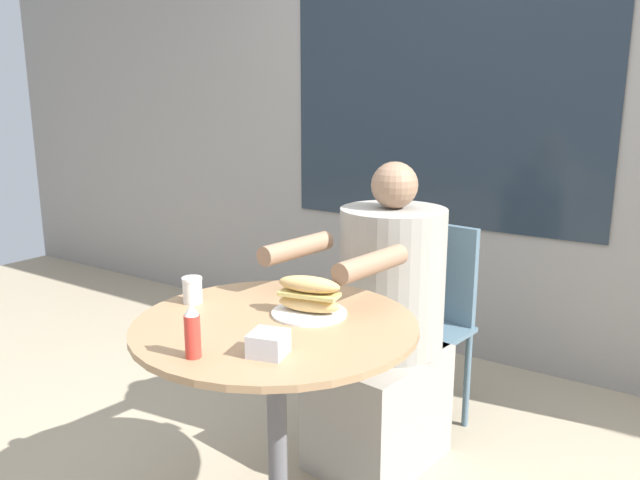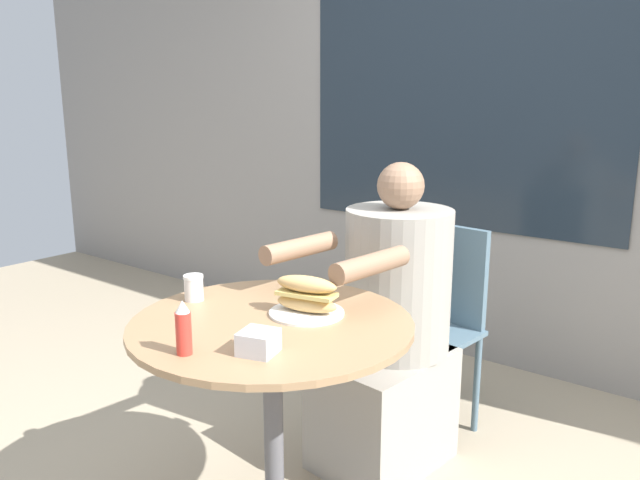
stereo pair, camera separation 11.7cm
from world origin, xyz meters
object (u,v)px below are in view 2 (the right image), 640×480
Objects in this scene: drink_cup at (194,288)px; condiment_bottle at (183,328)px; seated_diner at (390,339)px; diner_chair at (437,310)px; sandwich_on_plate at (307,298)px; cafe_table at (273,381)px.

drink_cup is 0.58× the size of condiment_bottle.
seated_diner is 8.11× the size of condiment_bottle.
seated_diner is at bearing 94.01° from diner_chair.
condiment_bottle is (-0.04, -0.94, 0.32)m from seated_diner.
sandwich_on_plate is at bearing 17.99° from drink_cup.
diner_chair is at bearing 87.36° from cafe_table.
condiment_bottle reaches higher than cafe_table.
seated_diner is at bearing 87.23° from cafe_table.
diner_chair is 1.09m from drink_cup.
drink_cup is at bearing 135.54° from condiment_bottle.
seated_diner is at bearing 61.01° from drink_cup.
diner_chair is at bearing 69.59° from drink_cup.
diner_chair reaches higher than drink_cup.
diner_chair is 3.81× the size of sandwich_on_plate.
seated_diner reaches higher than diner_chair.
seated_diner is at bearing 87.34° from condiment_bottle.
cafe_table is 0.72× the size of seated_diner.
sandwich_on_plate is 1.59× the size of condiment_bottle.
condiment_bottle reaches higher than drink_cup.
cafe_table is at bearing 93.65° from seated_diner.
cafe_table is 0.96× the size of diner_chair.
drink_cup is at bearing 76.01° from diner_chair.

